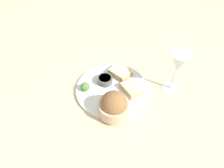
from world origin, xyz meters
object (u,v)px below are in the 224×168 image
salad_bowl (114,105)px  sauce_ramekin (105,80)px  cheese_toast_near (120,72)px  wine_glass (178,65)px  cheese_toast_far (131,88)px

salad_bowl → sauce_ramekin: (-0.09, 0.13, -0.02)m
cheese_toast_near → wine_glass: bearing=2.3°
sauce_ramekin → cheese_toast_far: (0.12, -0.01, -0.00)m
salad_bowl → cheese_toast_near: (-0.04, 0.19, -0.03)m
sauce_ramekin → wine_glass: size_ratio=0.35×
wine_glass → sauce_ramekin: bearing=-164.0°
cheese_toast_near → cheese_toast_far: 0.10m
sauce_ramekin → cheese_toast_near: (0.04, 0.07, -0.00)m
salad_bowl → sauce_ramekin: salad_bowl is taller
cheese_toast_far → sauce_ramekin: bearing=176.8°
sauce_ramekin → cheese_toast_near: bearing=56.3°
salad_bowl → cheese_toast_far: size_ratio=1.06×
sauce_ramekin → cheese_toast_far: sauce_ramekin is taller
sauce_ramekin → salad_bowl: bearing=-56.2°
salad_bowl → cheese_toast_near: salad_bowl is taller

